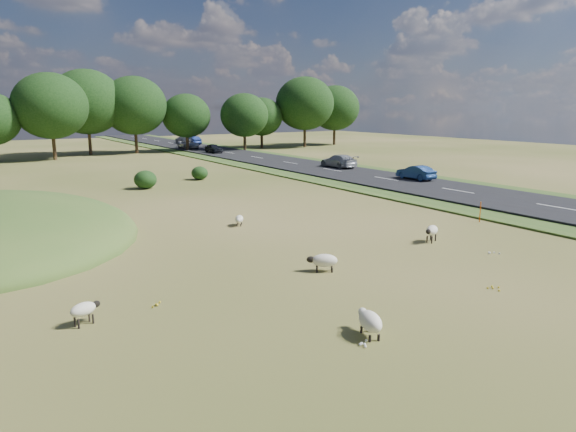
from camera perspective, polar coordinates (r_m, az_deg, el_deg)
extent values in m
plane|color=#3F5019|center=(40.32, -14.72, 2.28)|extent=(160.00, 160.00, 0.00)
cube|color=black|center=(57.96, 1.33, 5.63)|extent=(8.00, 150.00, 0.25)
cylinder|color=black|center=(71.78, -24.57, 7.25)|extent=(0.44, 0.44, 3.90)
ellipsoid|color=black|center=(71.63, -24.90, 11.04)|extent=(9.09, 9.09, 8.18)
cylinder|color=black|center=(77.50, -21.17, 7.91)|extent=(0.44, 0.44, 4.22)
ellipsoid|color=black|center=(77.38, -21.47, 11.71)|extent=(9.85, 9.85, 8.86)
cylinder|color=black|center=(78.03, -16.52, 8.14)|extent=(0.44, 0.44, 3.94)
ellipsoid|color=black|center=(77.90, -16.74, 11.67)|extent=(9.20, 9.20, 8.28)
cylinder|color=black|center=(79.53, -11.13, 8.16)|extent=(0.44, 0.44, 3.09)
ellipsoid|color=black|center=(79.38, -11.24, 10.87)|extent=(7.20, 7.20, 6.48)
cylinder|color=black|center=(79.56, -4.83, 8.35)|extent=(0.44, 0.44, 3.12)
ellipsoid|color=black|center=(79.41, -4.88, 11.10)|extent=(7.29, 7.29, 6.56)
cylinder|color=black|center=(85.33, -2.93, 8.56)|extent=(0.44, 0.44, 2.93)
ellipsoid|color=black|center=(85.20, -2.96, 10.96)|extent=(6.84, 6.84, 6.16)
cylinder|color=black|center=(87.00, 1.87, 9.04)|extent=(0.44, 0.44, 4.16)
ellipsoid|color=black|center=(86.89, 1.89, 12.39)|extent=(9.71, 9.71, 8.74)
cylinder|color=black|center=(93.08, 5.16, 9.05)|extent=(0.44, 0.44, 3.74)
ellipsoid|color=black|center=(92.96, 5.21, 11.86)|extent=(8.72, 8.72, 7.84)
ellipsoid|color=black|center=(43.53, -15.57, 3.92)|extent=(1.83, 1.83, 1.50)
ellipsoid|color=black|center=(47.93, -9.79, 4.72)|extent=(1.50, 1.50, 1.23)
cylinder|color=#D8590C|center=(31.64, 20.57, 0.43)|extent=(0.06, 0.06, 1.20)
ellipsoid|color=beige|center=(16.98, -21.81, -9.61)|extent=(0.92, 0.70, 0.42)
ellipsoid|color=black|center=(17.19, -20.55, -9.15)|extent=(0.32, 0.28, 0.21)
cylinder|color=black|center=(17.31, -21.22, -10.44)|extent=(0.06, 0.06, 0.30)
cylinder|color=black|center=(17.15, -20.84, -10.62)|extent=(0.06, 0.06, 0.30)
cylinder|color=black|center=(17.09, -22.60, -10.84)|extent=(0.06, 0.06, 0.30)
cylinder|color=black|center=(16.92, -22.23, -11.04)|extent=(0.06, 0.06, 0.30)
ellipsoid|color=beige|center=(28.94, -5.45, -0.33)|extent=(0.83, 0.95, 0.43)
ellipsoid|color=silver|center=(28.49, -5.54, -0.47)|extent=(0.32, 0.34, 0.22)
cylinder|color=black|center=(28.76, -5.28, -1.01)|extent=(0.06, 0.06, 0.16)
cylinder|color=black|center=(28.78, -5.69, -1.01)|extent=(0.06, 0.06, 0.16)
cylinder|color=black|center=(29.23, -5.18, -0.79)|extent=(0.06, 0.06, 0.16)
cylinder|color=black|center=(29.25, -5.59, -0.79)|extent=(0.06, 0.06, 0.16)
ellipsoid|color=beige|center=(20.82, 4.09, -4.95)|extent=(1.17, 1.04, 0.53)
ellipsoid|color=black|center=(20.79, 2.54, -4.85)|extent=(0.42, 0.40, 0.27)
cylinder|color=black|center=(20.79, 3.25, -6.01)|extent=(0.08, 0.08, 0.19)
cylinder|color=black|center=(21.04, 3.23, -5.79)|extent=(0.08, 0.08, 0.19)
cylinder|color=black|center=(20.82, 4.93, -6.01)|extent=(0.08, 0.08, 0.19)
cylinder|color=black|center=(21.07, 4.89, -5.80)|extent=(0.08, 0.08, 0.19)
ellipsoid|color=beige|center=(15.26, 9.13, -11.48)|extent=(0.88, 1.20, 0.55)
ellipsoid|color=silver|center=(15.73, 8.29, -10.56)|extent=(0.36, 0.41, 0.28)
cylinder|color=black|center=(15.62, 8.16, -12.38)|extent=(0.08, 0.08, 0.20)
cylinder|color=black|center=(15.72, 9.09, -12.25)|extent=(0.08, 0.08, 0.20)
cylinder|color=black|center=(15.10, 9.08, -13.30)|extent=(0.08, 0.08, 0.20)
cylinder|color=black|center=(15.20, 10.04, -13.16)|extent=(0.08, 0.08, 0.20)
ellipsoid|color=beige|center=(26.21, 15.69, -1.54)|extent=(1.08, 0.84, 0.49)
ellipsoid|color=black|center=(25.72, 15.33, -1.69)|extent=(0.38, 0.34, 0.25)
cylinder|color=black|center=(26.01, 15.69, -2.58)|extent=(0.07, 0.07, 0.35)
cylinder|color=black|center=(26.09, 15.20, -2.52)|extent=(0.07, 0.07, 0.35)
cylinder|color=black|center=(26.53, 16.08, -2.33)|extent=(0.07, 0.07, 0.35)
cylinder|color=black|center=(26.60, 15.59, -2.26)|extent=(0.07, 0.07, 0.35)
imported|color=#A9ABB0|center=(55.26, 5.64, 6.12)|extent=(1.93, 4.75, 1.38)
imported|color=black|center=(73.79, -8.27, 7.46)|extent=(1.47, 3.65, 1.24)
imported|color=silver|center=(82.61, -11.02, 7.85)|extent=(2.17, 4.70, 1.31)
imported|color=navy|center=(90.88, -10.50, 8.25)|extent=(1.48, 4.24, 1.40)
imported|color=#B5B7BD|center=(94.39, -11.37, 8.39)|extent=(2.16, 5.31, 1.54)
imported|color=navy|center=(47.02, 14.03, 4.72)|extent=(1.31, 3.76, 1.24)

